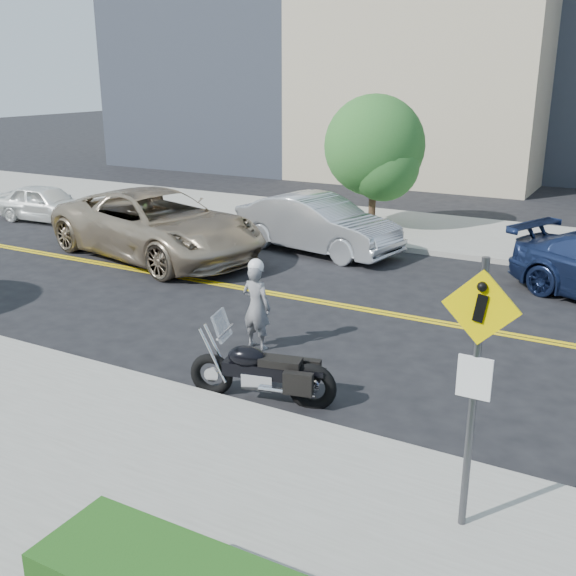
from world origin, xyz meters
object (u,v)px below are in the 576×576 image
at_px(pedestrian_sign, 475,372).
at_px(motorcycle, 262,359).
at_px(parked_car_white, 46,203).
at_px(motorcyclist, 256,304).
at_px(parked_car_silver, 317,224).
at_px(suv, 157,224).

relative_size(pedestrian_sign, motorcycle, 1.33).
bearing_deg(pedestrian_sign, parked_car_white, 150.52).
height_order(motorcyclist, parked_car_silver, motorcyclist).
distance_m(motorcyclist, parked_car_white, 13.38).
bearing_deg(motorcycle, parked_car_silver, 98.20).
distance_m(suv, parked_car_white, 6.54).
bearing_deg(pedestrian_sign, motorcycle, 154.22).
height_order(motorcycle, parked_car_white, motorcycle).
relative_size(suv, parked_car_white, 1.79).
bearing_deg(motorcyclist, parked_car_silver, -67.93).
xyz_separation_m(pedestrian_sign, motorcycle, (-3.55, 1.71, -1.27)).
height_order(motorcyclist, parked_car_white, motorcyclist).
relative_size(suv, parked_car_silver, 1.35).
bearing_deg(motorcycle, parked_car_white, 136.59).
bearing_deg(parked_car_silver, motorcycle, -148.56).
bearing_deg(parked_car_silver, pedestrian_sign, -135.91).
bearing_deg(motorcycle, suv, 126.29).
relative_size(motorcycle, parked_car_silver, 0.47).
relative_size(motorcyclist, motorcycle, 0.75).
bearing_deg(pedestrian_sign, suv, 143.79).
bearing_deg(parked_car_white, parked_car_silver, -88.91).
xyz_separation_m(pedestrian_sign, suv, (-10.38, 7.60, -1.06)).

